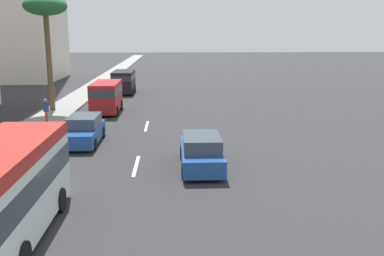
# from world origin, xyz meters

# --- Properties ---
(ground_plane) EXTENTS (198.00, 198.00, 0.00)m
(ground_plane) POSITION_xyz_m (31.50, 0.00, 0.00)
(ground_plane) COLOR #2D2D30
(sidewalk_right) EXTENTS (162.00, 2.64, 0.15)m
(sidewalk_right) POSITION_xyz_m (31.50, 7.15, 0.07)
(sidewalk_right) COLOR gray
(sidewalk_right) RESTS_ON ground_plane
(lane_stripe_mid) EXTENTS (3.20, 0.16, 0.01)m
(lane_stripe_mid) POSITION_xyz_m (14.55, 0.00, 0.01)
(lane_stripe_mid) COLOR silver
(lane_stripe_mid) RESTS_ON ground_plane
(lane_stripe_far) EXTENTS (3.20, 0.16, 0.01)m
(lane_stripe_far) POSITION_xyz_m (23.33, 0.00, 0.01)
(lane_stripe_far) COLOR silver
(lane_stripe_far) RESTS_ON ground_plane
(minibus_lead) EXTENTS (6.78, 2.44, 2.93)m
(minibus_lead) POSITION_xyz_m (7.42, 3.32, 1.61)
(minibus_lead) COLOR silver
(minibus_lead) RESTS_ON ground_plane
(van_second) EXTENTS (4.76, 2.08, 2.36)m
(van_second) POSITION_xyz_m (28.53, 3.38, 1.35)
(van_second) COLOR #A51E1E
(van_second) RESTS_ON ground_plane
(car_third) EXTENTS (4.75, 1.89, 1.57)m
(car_third) POSITION_xyz_m (14.17, -3.04, 0.75)
(car_third) COLOR #1E478C
(car_third) RESTS_ON ground_plane
(car_fourth) EXTENTS (4.52, 1.81, 1.56)m
(car_fourth) POSITION_xyz_m (18.94, 3.25, 0.74)
(car_fourth) COLOR #1E478C
(car_fourth) RESTS_ON ground_plane
(van_fifth) EXTENTS (4.72, 2.15, 2.28)m
(van_fifth) POSITION_xyz_m (39.42, 3.22, 1.31)
(van_fifth) COLOR black
(van_fifth) RESTS_ON ground_plane
(pedestrian_near_lamp) EXTENTS (0.32, 0.38, 1.69)m
(pedestrian_near_lamp) POSITION_xyz_m (23.73, 6.67, 1.08)
(pedestrian_near_lamp) COLOR red
(pedestrian_near_lamp) RESTS_ON sidewalk_right
(pedestrian_mid_block) EXTENTS (0.30, 0.32, 1.76)m
(pedestrian_mid_block) POSITION_xyz_m (29.55, 7.71, 1.13)
(pedestrian_mid_block) COLOR #4C8C66
(pedestrian_mid_block) RESTS_ON sidewalk_right
(palm_tree) EXTENTS (3.24, 3.24, 8.65)m
(palm_tree) POSITION_xyz_m (29.05, 7.73, 7.75)
(palm_tree) COLOR brown
(palm_tree) RESTS_ON sidewalk_right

